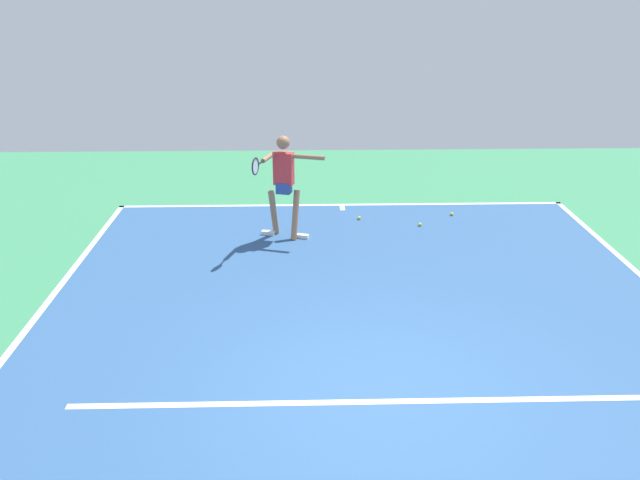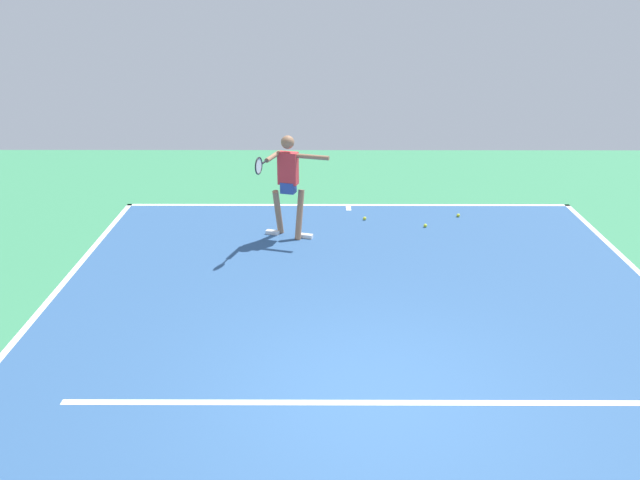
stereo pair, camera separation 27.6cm
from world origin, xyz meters
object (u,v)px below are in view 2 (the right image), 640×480
Objects in this scene: tennis_player at (288,179)px; tennis_ball_by_baseline at (365,218)px; tennis_ball_by_sideline at (425,226)px; tennis_ball_near_player at (458,215)px.

tennis_player is 1.99m from tennis_ball_by_baseline.
tennis_ball_by_baseline is 1.00× the size of tennis_ball_by_sideline.
tennis_ball_by_baseline is at bearing -130.37° from tennis_player.
tennis_player is at bearing 18.64° from tennis_ball_near_player.
tennis_player is at bearing 11.37° from tennis_ball_by_sideline.
tennis_ball_near_player is at bearing -144.40° from tennis_player.
tennis_player is 2.80m from tennis_ball_by_sideline.
tennis_player reaches higher than tennis_ball_by_sideline.
tennis_ball_near_player is (-1.85, -0.19, 0.00)m from tennis_ball_by_baseline.
tennis_ball_by_baseline is 1.00× the size of tennis_ball_near_player.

